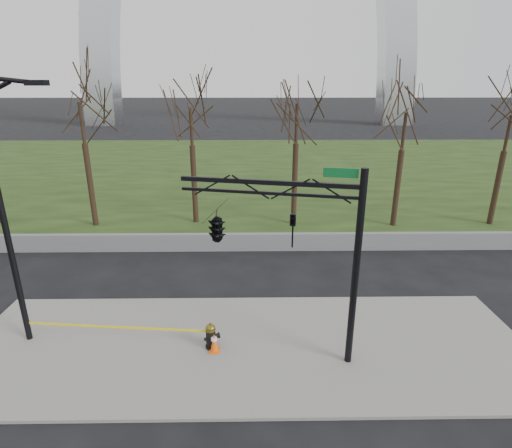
{
  "coord_description": "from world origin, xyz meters",
  "views": [
    {
      "loc": [
        0.12,
        -10.86,
        8.02
      ],
      "look_at": [
        0.3,
        2.0,
        3.52
      ],
      "focal_mm": 28.12,
      "sensor_mm": 36.0,
      "label": 1
    }
  ],
  "objects_px": {
    "street_light": "(7,205)",
    "traffic_cone": "(214,342)",
    "fire_hydrant": "(211,336)",
    "traffic_signal_mast": "(243,227)"
  },
  "relations": [
    {
      "from": "street_light",
      "to": "traffic_cone",
      "type": "bearing_deg",
      "value": 9.1
    },
    {
      "from": "fire_hydrant",
      "to": "traffic_signal_mast",
      "type": "height_order",
      "value": "traffic_signal_mast"
    },
    {
      "from": "fire_hydrant",
      "to": "street_light",
      "type": "height_order",
      "value": "street_light"
    },
    {
      "from": "fire_hydrant",
      "to": "traffic_cone",
      "type": "bearing_deg",
      "value": -82.51
    },
    {
      "from": "street_light",
      "to": "traffic_signal_mast",
      "type": "height_order",
      "value": "street_light"
    },
    {
      "from": "street_light",
      "to": "traffic_signal_mast",
      "type": "relative_size",
      "value": 1.37
    },
    {
      "from": "fire_hydrant",
      "to": "traffic_cone",
      "type": "xyz_separation_m",
      "value": [
        0.11,
        -0.2,
        -0.1
      ]
    },
    {
      "from": "traffic_signal_mast",
      "to": "traffic_cone",
      "type": "bearing_deg",
      "value": -154.67
    },
    {
      "from": "traffic_cone",
      "to": "street_light",
      "type": "xyz_separation_m",
      "value": [
        -5.94,
        0.7,
        4.28
      ]
    },
    {
      "from": "fire_hydrant",
      "to": "street_light",
      "type": "relative_size",
      "value": 0.11
    }
  ]
}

